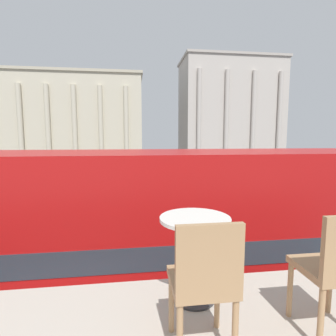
{
  "coord_description": "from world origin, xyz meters",
  "views": [
    {
      "loc": [
        1.15,
        -2.44,
        4.44
      ],
      "look_at": [
        3.54,
        15.4,
        2.39
      ],
      "focal_mm": 28.0,
      "sensor_mm": 36.0,
      "label": 1
    }
  ],
  "objects_px": {
    "cafe_dining_table": "(195,239)",
    "pedestrian_grey": "(12,208)",
    "double_decker_bus": "(145,235)",
    "pedestrian_olive": "(295,201)",
    "traffic_light_near": "(20,184)",
    "cafe_chair_1": "(336,267)",
    "plaza_building_left": "(70,119)",
    "pedestrian_blue": "(125,202)",
    "cafe_chair_0": "(204,280)",
    "traffic_light_mid": "(153,166)",
    "pedestrian_white": "(120,201)",
    "plaza_building_right": "(230,109)"
  },
  "relations": [
    {
      "from": "double_decker_bus",
      "to": "traffic_light_near",
      "type": "distance_m",
      "value": 10.27
    },
    {
      "from": "pedestrian_blue",
      "to": "pedestrian_white",
      "type": "relative_size",
      "value": 0.94
    },
    {
      "from": "pedestrian_white",
      "to": "pedestrian_blue",
      "type": "bearing_deg",
      "value": -42.71
    },
    {
      "from": "plaza_building_left",
      "to": "pedestrian_blue",
      "type": "bearing_deg",
      "value": -74.04
    },
    {
      "from": "traffic_light_mid",
      "to": "plaza_building_right",
      "type": "bearing_deg",
      "value": 61.64
    },
    {
      "from": "pedestrian_olive",
      "to": "cafe_dining_table",
      "type": "bearing_deg",
      "value": 116.86
    },
    {
      "from": "double_decker_bus",
      "to": "cafe_dining_table",
      "type": "xyz_separation_m",
      "value": [
        0.28,
        -3.49,
        1.28
      ]
    },
    {
      "from": "cafe_dining_table",
      "to": "plaza_building_left",
      "type": "xyz_separation_m",
      "value": [
        -13.34,
        55.3,
        4.9
      ]
    },
    {
      "from": "pedestrian_white",
      "to": "traffic_light_near",
      "type": "bearing_deg",
      "value": 134.84
    },
    {
      "from": "plaza_building_left",
      "to": "pedestrian_blue",
      "type": "height_order",
      "value": "plaza_building_left"
    },
    {
      "from": "double_decker_bus",
      "to": "pedestrian_grey",
      "type": "bearing_deg",
      "value": 130.92
    },
    {
      "from": "cafe_dining_table",
      "to": "cafe_chair_1",
      "type": "height_order",
      "value": "cafe_chair_1"
    },
    {
      "from": "double_decker_bus",
      "to": "cafe_chair_1",
      "type": "distance_m",
      "value": 4.39
    },
    {
      "from": "pedestrian_grey",
      "to": "double_decker_bus",
      "type": "bearing_deg",
      "value": 124.91
    },
    {
      "from": "traffic_light_near",
      "to": "pedestrian_white",
      "type": "bearing_deg",
      "value": 1.6
    },
    {
      "from": "cafe_chair_1",
      "to": "traffic_light_near",
      "type": "distance_m",
      "value": 14.37
    },
    {
      "from": "cafe_chair_1",
      "to": "traffic_light_near",
      "type": "height_order",
      "value": "cafe_chair_1"
    },
    {
      "from": "traffic_light_mid",
      "to": "pedestrian_white",
      "type": "height_order",
      "value": "traffic_light_mid"
    },
    {
      "from": "double_decker_bus",
      "to": "traffic_light_mid",
      "type": "distance_m",
      "value": 15.46
    },
    {
      "from": "pedestrian_blue",
      "to": "cafe_chair_0",
      "type": "bearing_deg",
      "value": -51.08
    },
    {
      "from": "cafe_dining_table",
      "to": "cafe_chair_1",
      "type": "xyz_separation_m",
      "value": [
        0.86,
        -0.55,
        -0.02
      ]
    },
    {
      "from": "pedestrian_blue",
      "to": "pedestrian_grey",
      "type": "height_order",
      "value": "pedestrian_blue"
    },
    {
      "from": "cafe_chair_0",
      "to": "pedestrian_olive",
      "type": "bearing_deg",
      "value": 60.97
    },
    {
      "from": "pedestrian_olive",
      "to": "pedestrian_blue",
      "type": "xyz_separation_m",
      "value": [
        -9.42,
        0.86,
        0.02
      ]
    },
    {
      "from": "cafe_dining_table",
      "to": "traffic_light_near",
      "type": "xyz_separation_m",
      "value": [
        -6.22,
        11.87,
        -1.44
      ]
    },
    {
      "from": "cafe_chair_1",
      "to": "pedestrian_white",
      "type": "xyz_separation_m",
      "value": [
        -2.11,
        12.56,
        -2.52
      ]
    },
    {
      "from": "traffic_light_near",
      "to": "pedestrian_blue",
      "type": "relative_size",
      "value": 1.9
    },
    {
      "from": "cafe_dining_table",
      "to": "traffic_light_mid",
      "type": "height_order",
      "value": "cafe_dining_table"
    },
    {
      "from": "cafe_chair_0",
      "to": "pedestrian_grey",
      "type": "relative_size",
      "value": 0.56
    },
    {
      "from": "cafe_dining_table",
      "to": "pedestrian_grey",
      "type": "bearing_deg",
      "value": 119.48
    },
    {
      "from": "pedestrian_blue",
      "to": "plaza_building_right",
      "type": "bearing_deg",
      "value": 98.26
    },
    {
      "from": "double_decker_bus",
      "to": "pedestrian_olive",
      "type": "distance_m",
      "value": 11.72
    },
    {
      "from": "pedestrian_blue",
      "to": "pedestrian_white",
      "type": "xyz_separation_m",
      "value": [
        -0.3,
        -0.02,
        0.07
      ]
    },
    {
      "from": "cafe_chair_0",
      "to": "pedestrian_blue",
      "type": "height_order",
      "value": "cafe_chair_0"
    },
    {
      "from": "cafe_chair_1",
      "to": "traffic_light_mid",
      "type": "bearing_deg",
      "value": 84.24
    },
    {
      "from": "cafe_chair_1",
      "to": "pedestrian_grey",
      "type": "bearing_deg",
      "value": 116.15
    },
    {
      "from": "plaza_building_left",
      "to": "traffic_light_near",
      "type": "relative_size",
      "value": 9.13
    },
    {
      "from": "cafe_dining_table",
      "to": "traffic_light_mid",
      "type": "bearing_deg",
      "value": 86.84
    },
    {
      "from": "double_decker_bus",
      "to": "cafe_chair_0",
      "type": "xyz_separation_m",
      "value": [
        0.2,
        -4.09,
        1.26
      ]
    },
    {
      "from": "cafe_dining_table",
      "to": "pedestrian_grey",
      "type": "height_order",
      "value": "cafe_dining_table"
    },
    {
      "from": "cafe_dining_table",
      "to": "pedestrian_grey",
      "type": "relative_size",
      "value": 0.45
    },
    {
      "from": "cafe_chair_0",
      "to": "traffic_light_mid",
      "type": "height_order",
      "value": "cafe_chair_0"
    },
    {
      "from": "plaza_building_left",
      "to": "cafe_dining_table",
      "type": "bearing_deg",
      "value": -76.44
    },
    {
      "from": "double_decker_bus",
      "to": "plaza_building_left",
      "type": "height_order",
      "value": "plaza_building_left"
    },
    {
      "from": "double_decker_bus",
      "to": "plaza_building_right",
      "type": "distance_m",
      "value": 59.31
    },
    {
      "from": "traffic_light_near",
      "to": "cafe_chair_1",
      "type": "bearing_deg",
      "value": -60.33
    },
    {
      "from": "double_decker_bus",
      "to": "cafe_chair_0",
      "type": "height_order",
      "value": "double_decker_bus"
    },
    {
      "from": "double_decker_bus",
      "to": "pedestrian_grey",
      "type": "relative_size",
      "value": 6.62
    },
    {
      "from": "cafe_dining_table",
      "to": "pedestrian_white",
      "type": "relative_size",
      "value": 0.4
    },
    {
      "from": "plaza_building_left",
      "to": "pedestrian_white",
      "type": "distance_m",
      "value": 45.56
    }
  ]
}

